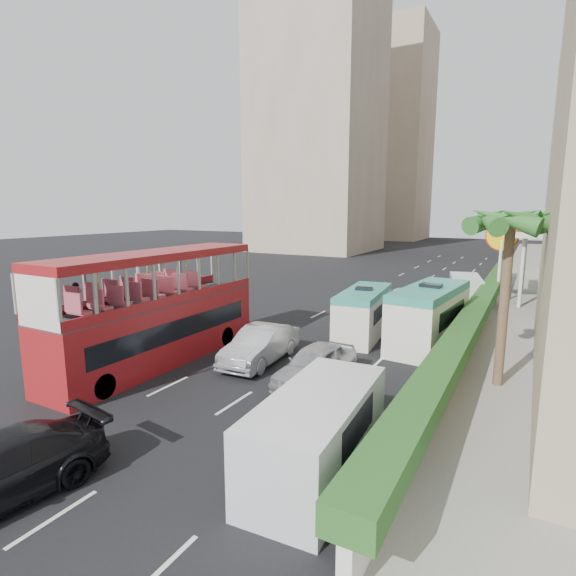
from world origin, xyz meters
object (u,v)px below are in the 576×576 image
Objects in this scene: panel_van_near at (318,434)px; car_silver_lane_b at (315,383)px; double_decker_bus at (157,308)px; panel_van_far at (465,290)px; palm_tree at (504,304)px; minibus_far at (429,316)px; minibus_near at (363,313)px; car_silver_lane_a at (260,362)px; van_asset at (401,310)px; shell_station at (554,267)px.

car_silver_lane_b is at bearing 112.45° from panel_van_near.
double_decker_bus is 23.08m from panel_van_far.
panel_van_near is at bearing -113.93° from palm_tree.
palm_tree reaches higher than car_silver_lane_b.
double_decker_bus is at bearing -163.84° from palm_tree.
minibus_near is at bearing -173.22° from minibus_far.
car_silver_lane_a is 0.96× the size of van_asset.
panel_van_near is at bearing -102.23° from shell_station.
panel_van_near is 1.09× the size of panel_van_far.
car_silver_lane_b is at bearing -105.51° from minibus_far.
car_silver_lane_a is 0.62× the size of shell_station.
minibus_far is 12.01m from panel_van_far.
double_decker_bus reaches higher than panel_van_far.
palm_tree is at bearing 28.77° from car_silver_lane_b.
minibus_far reaches higher than minibus_near.
car_silver_lane_b is 0.79× the size of minibus_near.
shell_station reaches higher than van_asset.
minibus_near is 0.73× the size of shell_station.
double_decker_bus is 2.39× the size of car_silver_lane_b.
panel_van_far is (10.37, 20.56, -1.53)m from double_decker_bus.
van_asset is (6.88, 15.98, -2.53)m from double_decker_bus.
palm_tree is (9.73, 1.85, 3.38)m from car_silver_lane_a.
minibus_far reaches higher than car_silver_lane_b.
minibus_near is at bearing 51.57° from double_decker_bus.
panel_van_far is at bearing -156.59° from shell_station.
panel_van_far is (0.33, 25.02, -0.09)m from panel_van_near.
double_decker_bus is 17.58m from van_asset.
minibus_near is at bearing -85.48° from van_asset.
car_silver_lane_a is 19.49m from panel_van_far.
minibus_near is 17.28m from shell_station.
palm_tree is (7.07, -4.48, 2.08)m from minibus_near.
van_asset is 1.03× the size of panel_van_far.
panel_van_near is (5.97, -6.61, 1.10)m from car_silver_lane_a.
panel_van_far is 0.78× the size of palm_tree.
panel_van_near is at bearing -75.53° from van_asset.
van_asset is at bearing -142.39° from shell_station.
van_asset is (2.81, 13.83, 0.00)m from car_silver_lane_a.
car_silver_lane_b is at bearing -82.52° from van_asset.
panel_van_near reaches higher than panel_van_far.
van_asset is 0.95× the size of panel_van_near.
double_decker_bus is 1.38× the size of shell_station.
shell_station reaches higher than panel_van_far.
shell_station is at bearing 73.67° from minibus_far.
van_asset is at bearing 66.69° from double_decker_bus.
car_silver_lane_a is 0.85× the size of minibus_near.
double_decker_bus is 28.02m from shell_station.
palm_tree reaches higher than shell_station.
panel_van_far is 0.63× the size of shell_station.
minibus_near is at bearing -118.43° from panel_van_far.
panel_van_near reaches higher than car_silver_lane_a.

